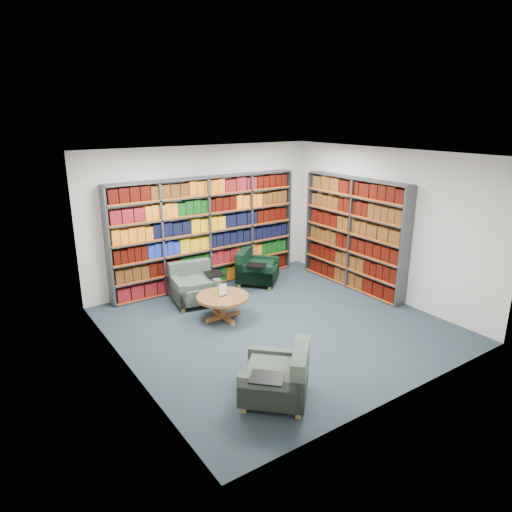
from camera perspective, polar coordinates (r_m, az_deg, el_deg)
room_shell at (r=7.23m, az=2.67°, el=1.48°), size 5.02×5.02×2.82m
bookshelf_back at (r=9.23m, az=-6.10°, el=2.95°), size 4.00×0.28×2.20m
bookshelf_right at (r=9.26m, az=12.09°, el=2.71°), size 0.28×2.50×2.20m
chair_teal_left at (r=8.62m, az=-7.80°, el=-3.79°), size 1.00×0.91×0.72m
chair_green_right at (r=9.45m, az=-0.23°, el=-1.76°), size 1.09×1.09×0.70m
chair_teal_front at (r=5.76m, az=3.14°, el=-15.11°), size 1.11×1.11×0.71m
coffee_table at (r=7.82m, az=-4.16°, el=-5.57°), size 0.89×0.89×0.63m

